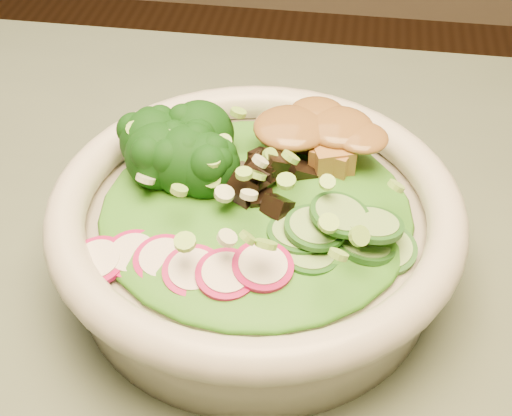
# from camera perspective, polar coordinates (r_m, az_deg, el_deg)

# --- Properties ---
(salad_bowl) EXTENTS (0.28, 0.28, 0.07)m
(salad_bowl) POSITION_cam_1_polar(r_m,az_deg,el_deg) (0.49, -0.00, -1.78)
(salad_bowl) COLOR beige
(salad_bowl) RESTS_ON dining_table
(lettuce_bed) EXTENTS (0.21, 0.21, 0.02)m
(lettuce_bed) POSITION_cam_1_polar(r_m,az_deg,el_deg) (0.47, -0.00, 0.09)
(lettuce_bed) COLOR #1D6816
(lettuce_bed) RESTS_ON salad_bowl
(broccoli_florets) EXTENTS (0.08, 0.07, 0.05)m
(broccoli_florets) POSITION_cam_1_polar(r_m,az_deg,el_deg) (0.49, -6.30, 4.24)
(broccoli_florets) COLOR black
(broccoli_florets) RESTS_ON salad_bowl
(radish_slices) EXTENTS (0.11, 0.04, 0.02)m
(radish_slices) POSITION_cam_1_polar(r_m,az_deg,el_deg) (0.43, -4.92, -4.57)
(radish_slices) COLOR #A00C4B
(radish_slices) RESTS_ON salad_bowl
(cucumber_slices) EXTENTS (0.07, 0.07, 0.04)m
(cucumber_slices) POSITION_cam_1_polar(r_m,az_deg,el_deg) (0.44, 7.07, -2.11)
(cucumber_slices) COLOR #86BC68
(cucumber_slices) RESTS_ON salad_bowl
(mushroom_heap) EXTENTS (0.07, 0.07, 0.04)m
(mushroom_heap) POSITION_cam_1_polar(r_m,az_deg,el_deg) (0.47, 0.87, 2.24)
(mushroom_heap) COLOR black
(mushroom_heap) RESTS_ON salad_bowl
(tofu_cubes) EXTENTS (0.09, 0.06, 0.04)m
(tofu_cubes) POSITION_cam_1_polar(r_m,az_deg,el_deg) (0.50, 4.39, 5.05)
(tofu_cubes) COLOR #A26F36
(tofu_cubes) RESTS_ON salad_bowl
(peanut_sauce) EXTENTS (0.07, 0.06, 0.02)m
(peanut_sauce) POSITION_cam_1_polar(r_m,az_deg,el_deg) (0.50, 4.47, 6.28)
(peanut_sauce) COLOR brown
(peanut_sauce) RESTS_ON tofu_cubes
(scallion_garnish) EXTENTS (0.20, 0.20, 0.02)m
(scallion_garnish) POSITION_cam_1_polar(r_m,az_deg,el_deg) (0.45, -0.00, 2.42)
(scallion_garnish) COLOR #80C044
(scallion_garnish) RESTS_ON salad_bowl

